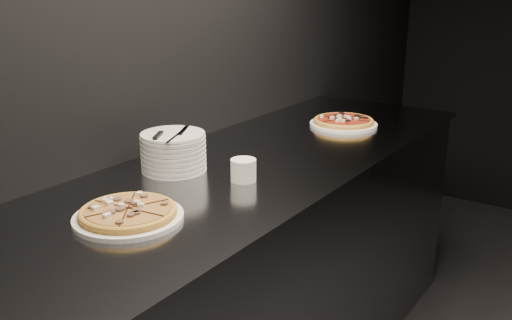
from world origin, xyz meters
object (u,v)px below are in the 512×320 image
Objects in this scene: counter at (248,280)px; pizza_tomato at (344,122)px; ramekin at (243,169)px; plate_stack at (173,152)px; pizza_mushroom at (128,214)px; cutlery at (171,134)px.

pizza_tomato is (0.04, 0.67, 0.48)m from counter.
ramekin is (0.09, -0.15, 0.50)m from counter.
counter is 0.58m from plate_stack.
pizza_mushroom is at bearing -90.87° from pizza_tomato.
ramekin is (0.26, 0.05, -0.03)m from plate_stack.
counter is 29.85× the size of ramekin.
ramekin reaches higher than pizza_mushroom.
pizza_tomato is 0.89m from plate_stack.
ramekin reaches higher than pizza_tomato.
ramekin is (0.25, 0.06, -0.09)m from cutlery.
pizza_tomato is at bearing 48.25° from cutlery.
pizza_tomato is 0.82m from ramekin.
counter is 0.75m from pizza_mushroom.
plate_stack is at bearing -103.19° from pizza_tomato.
ramekin is at bearing 80.44° from pizza_mushroom.
plate_stack is 0.07m from cutlery.
pizza_mushroom is at bearing -93.63° from cutlery.
counter is at bearing 23.74° from cutlery.
counter is at bearing 121.25° from ramekin.
pizza_mushroom is (0.02, -0.58, 0.48)m from counter.
plate_stack is (-0.18, 0.38, 0.05)m from pizza_mushroom.
cutlery is at bearing -126.92° from counter.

